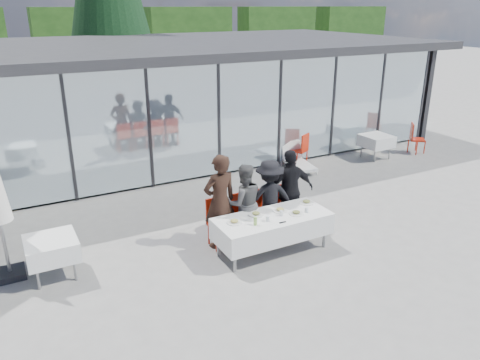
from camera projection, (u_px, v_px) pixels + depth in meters
name	position (u px, v px, depth m)	size (l,w,h in m)	color
ground	(260.00, 245.00, 9.43)	(90.00, 90.00, 0.00)	gray
pavilion	(192.00, 78.00, 16.30)	(14.80, 8.80, 3.44)	gray
treeline	(21.00, 42.00, 30.90)	(62.50, 2.00, 4.40)	#173611
dining_table	(272.00, 226.00, 9.01)	(2.26, 0.96, 0.75)	silver
diner_a	(220.00, 202.00, 9.07)	(0.70, 0.70, 1.91)	black
diner_chair_a	(219.00, 220.00, 9.28)	(0.44, 0.44, 0.97)	red
diner_b	(244.00, 203.00, 9.36)	(0.80, 0.80, 1.64)	#555555
diner_chair_b	(242.00, 214.00, 9.52)	(0.44, 0.44, 0.97)	red
diner_c	(269.00, 198.00, 9.62)	(1.05, 1.05, 1.62)	black
diner_chair_c	(267.00, 209.00, 9.78)	(0.44, 0.44, 0.97)	red
diner_d	(290.00, 190.00, 9.82)	(1.03, 1.03, 1.76)	black
diner_chair_d	(288.00, 204.00, 10.00)	(0.44, 0.44, 0.97)	red
plate_a	(234.00, 222.00, 8.65)	(0.29, 0.29, 0.07)	silver
plate_b	(256.00, 214.00, 8.97)	(0.29, 0.29, 0.07)	silver
plate_c	(280.00, 210.00, 9.15)	(0.29, 0.29, 0.07)	silver
plate_d	(306.00, 202.00, 9.52)	(0.29, 0.29, 0.07)	silver
plate_extra	(296.00, 213.00, 9.02)	(0.29, 0.29, 0.07)	silver
juice_bottle	(255.00, 221.00, 8.55)	(0.06, 0.06, 0.15)	#8ABD4E
drinking_glasses	(285.00, 214.00, 8.91)	(0.94, 0.17, 0.10)	silver
folded_eyeglasses	(283.00, 222.00, 8.67)	(0.14, 0.03, 0.01)	black
spare_table_left	(52.00, 249.00, 8.15)	(0.86, 0.86, 0.74)	silver
spare_table_right	(376.00, 141.00, 14.57)	(0.86, 0.86, 0.74)	silver
spare_chair_a	(415.00, 137.00, 15.11)	(0.62, 0.62, 0.97)	red
spare_chair_b	(302.00, 148.00, 13.93)	(0.60, 0.60, 0.97)	red
lounger	(297.00, 160.00, 13.74)	(0.82, 1.42, 0.72)	white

